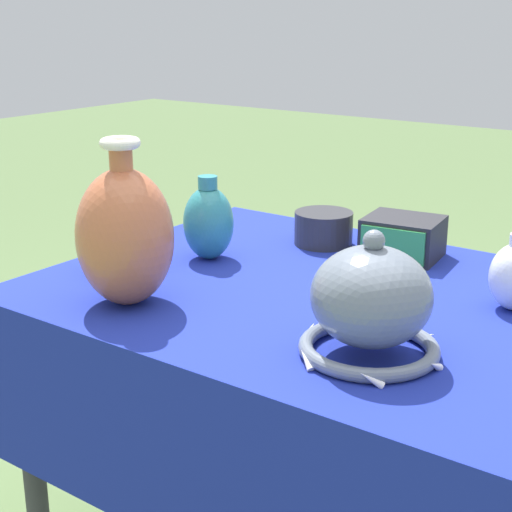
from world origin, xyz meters
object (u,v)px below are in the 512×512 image
mosaic_tile_box (403,238)px  vase_dome_bell (371,305)px  pot_squat_charcoal (324,228)px  jar_round_teal (208,222)px  vase_tall_bulbous (125,235)px  cup_wide_cobalt (125,249)px

mosaic_tile_box → vase_dome_bell: bearing=-77.1°
vase_dome_bell → pot_squat_charcoal: size_ratio=1.76×
mosaic_tile_box → jar_round_teal: bearing=-150.2°
vase_dome_bell → pot_squat_charcoal: bearing=128.0°
vase_tall_bulbous → jar_round_teal: vase_tall_bulbous is taller
vase_tall_bulbous → vase_dome_bell: vase_tall_bulbous is taller
cup_wide_cobalt → pot_squat_charcoal: size_ratio=1.06×
mosaic_tile_box → pot_squat_charcoal: bearing=177.5°
pot_squat_charcoal → vase_tall_bulbous: bearing=-100.2°
cup_wide_cobalt → jar_round_teal: bearing=61.1°
vase_dome_bell → pot_squat_charcoal: (-0.35, 0.45, -0.04)m
jar_round_teal → pot_squat_charcoal: (0.14, 0.22, -0.04)m
cup_wide_cobalt → vase_tall_bulbous: bearing=-43.6°
vase_tall_bulbous → mosaic_tile_box: size_ratio=1.75×
mosaic_tile_box → jar_round_teal: jar_round_teal is taller
vase_tall_bulbous → pot_squat_charcoal: (0.09, 0.50, -0.09)m
mosaic_tile_box → pot_squat_charcoal: mosaic_tile_box is taller
jar_round_teal → pot_squat_charcoal: jar_round_teal is taller
cup_wide_cobalt → jar_round_teal: size_ratio=0.78×
vase_dome_bell → mosaic_tile_box: vase_dome_bell is taller
vase_dome_bell → mosaic_tile_box: 0.50m
jar_round_teal → vase_tall_bulbous: bearing=-80.5°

